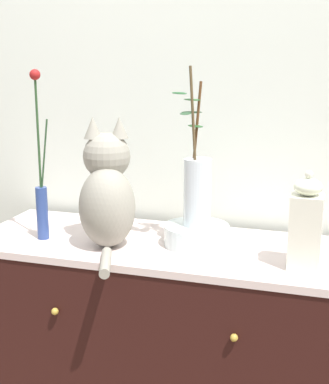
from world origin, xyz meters
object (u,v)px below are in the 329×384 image
(vase_glass_clear, at_px, (197,188))
(vase_slim_green, at_px, (41,191))
(sideboard, at_px, (164,351))
(cat_sitting, at_px, (107,191))
(jar_lidded_porcelain, at_px, (306,225))
(bowl_porcelain, at_px, (197,235))

(vase_glass_clear, bearing_deg, vase_slim_green, -169.99)
(sideboard, height_order, vase_glass_clear, vase_glass_clear)
(sideboard, bearing_deg, cat_sitting, -157.91)
(sideboard, bearing_deg, vase_glass_clear, 6.80)
(vase_glass_clear, height_order, jar_lidded_porcelain, vase_glass_clear)
(jar_lidded_porcelain, bearing_deg, sideboard, 168.72)
(sideboard, distance_m, vase_glass_clear, 0.62)
(cat_sitting, distance_m, bowl_porcelain, 0.34)
(vase_glass_clear, bearing_deg, jar_lidded_porcelain, -16.42)
(bowl_porcelain, height_order, jar_lidded_porcelain, jar_lidded_porcelain)
(cat_sitting, distance_m, vase_slim_green, 0.24)
(cat_sitting, bearing_deg, jar_lidded_porcelain, -1.91)
(vase_slim_green, relative_size, vase_glass_clear, 1.11)
(vase_glass_clear, xyz_separation_m, jar_lidded_porcelain, (0.36, -0.11, -0.06))
(vase_slim_green, distance_m, jar_lidded_porcelain, 0.89)
(jar_lidded_porcelain, bearing_deg, vase_glass_clear, 163.58)
(sideboard, bearing_deg, vase_slim_green, -169.17)
(vase_slim_green, distance_m, bowl_porcelain, 0.56)
(cat_sitting, relative_size, vase_slim_green, 0.74)
(cat_sitting, bearing_deg, bowl_porcelain, 16.48)
(cat_sitting, bearing_deg, vase_glass_clear, 16.56)
(vase_slim_green, height_order, bowl_porcelain, vase_slim_green)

